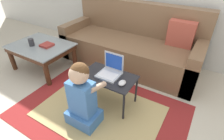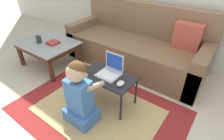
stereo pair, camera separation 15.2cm
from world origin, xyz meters
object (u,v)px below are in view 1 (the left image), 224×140
object	(u,v)px
book_on_table	(47,45)
cup_on_table	(31,42)
coffee_table	(41,49)
laptop_desk	(108,79)
couch	(131,45)
person_seated	(82,97)
laptop	(110,72)
computer_mouse	(122,83)

from	to	relation	value
book_on_table	cup_on_table	bearing A→B (deg)	-153.92
coffee_table	laptop_desk	bearing A→B (deg)	-5.87
couch	person_seated	world-z (taller)	couch
laptop_desk	cup_on_table	distance (m)	1.39
coffee_table	cup_on_table	distance (m)	0.17
laptop	computer_mouse	bearing A→B (deg)	-23.93
person_seated	couch	bearing A→B (deg)	95.67
couch	cup_on_table	bearing A→B (deg)	-141.17
laptop_desk	computer_mouse	world-z (taller)	computer_mouse
person_seated	book_on_table	bearing A→B (deg)	153.42
person_seated	laptop	bearing A→B (deg)	82.58
laptop_desk	cup_on_table	size ratio (longest dim) A/B	5.81
laptop_desk	book_on_table	bearing A→B (deg)	172.48
coffee_table	laptop_desk	world-z (taller)	coffee_table
couch	coffee_table	world-z (taller)	couch
coffee_table	cup_on_table	world-z (taller)	cup_on_table
cup_on_table	book_on_table	bearing A→B (deg)	26.08
couch	computer_mouse	size ratio (longest dim) A/B	20.90
couch	person_seated	bearing A→B (deg)	-84.33
coffee_table	book_on_table	world-z (taller)	book_on_table
coffee_table	laptop	world-z (taller)	laptop
laptop	computer_mouse	size ratio (longest dim) A/B	2.37
coffee_table	cup_on_table	size ratio (longest dim) A/B	8.29
book_on_table	computer_mouse	bearing A→B (deg)	-8.66
coffee_table	couch	bearing A→B (deg)	38.52
coffee_table	laptop_desk	size ratio (longest dim) A/B	1.43
laptop_desk	cup_on_table	xyz separation A→B (m)	(-1.38, 0.05, 0.12)
cup_on_table	computer_mouse	bearing A→B (deg)	-3.96
laptop_desk	person_seated	xyz separation A→B (m)	(-0.06, -0.40, 0.01)
couch	laptop_desk	xyz separation A→B (m)	(0.20, -1.01, 0.03)
couch	computer_mouse	xyz separation A→B (m)	(0.40, -1.06, 0.09)
laptop_desk	book_on_table	size ratio (longest dim) A/B	3.79
person_seated	coffee_table	bearing A→B (deg)	156.53
laptop	cup_on_table	size ratio (longest dim) A/B	2.30
couch	book_on_table	xyz separation A→B (m)	(-0.98, -0.85, 0.11)
laptop	coffee_table	bearing A→B (deg)	175.73
couch	laptop	distance (m)	1.00
couch	laptop	size ratio (longest dim) A/B	8.83
coffee_table	computer_mouse	xyz separation A→B (m)	(1.50, -0.19, 0.07)
couch	cup_on_table	world-z (taller)	couch
coffee_table	person_seated	distance (m)	1.35
laptop	laptop_desk	bearing A→B (deg)	-89.25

